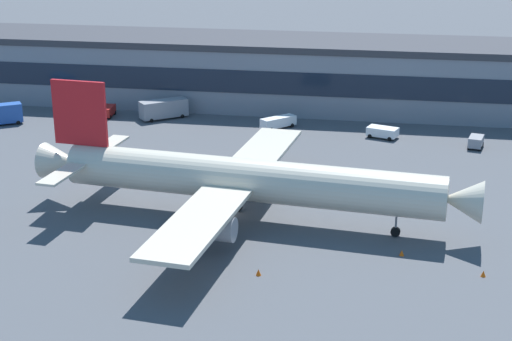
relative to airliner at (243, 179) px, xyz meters
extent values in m
plane|color=#4C4F54|center=(-2.50, 1.69, -5.15)|extent=(600.00, 600.00, 0.00)
cube|color=gray|center=(-2.50, 56.56, 0.53)|extent=(148.52, 18.35, 11.37)
cube|color=#38383D|center=(-2.50, 56.56, 6.81)|extent=(151.49, 18.72, 1.20)
cube|color=#192333|center=(-2.50, 47.34, 1.10)|extent=(145.55, 0.16, 4.09)
cylinder|color=beige|center=(0.91, -0.09, 0.01)|extent=(46.11, 9.75, 5.08)
cone|color=beige|center=(25.22, -2.60, 0.01)|extent=(5.05, 5.27, 4.83)
cone|color=beige|center=(-23.66, 2.44, 0.01)|extent=(6.03, 5.12, 4.57)
cube|color=red|center=(-20.89, 2.15, 6.62)|extent=(7.13, 1.23, 8.13)
cube|color=beige|center=(-19.82, 7.66, 0.78)|extent=(3.32, 9.35, 0.30)
cube|color=beige|center=(-20.97, -3.46, 0.78)|extent=(3.32, 9.35, 0.30)
cube|color=beige|center=(0.24, 12.90, -0.49)|extent=(8.08, 21.13, 0.50)
cube|color=beige|center=(-2.40, -12.68, -0.49)|extent=(8.08, 21.13, 0.50)
cylinder|color=#99999E|center=(0.92, 9.72, -2.29)|extent=(4.46, 3.21, 2.80)
cylinder|color=#99999E|center=(-1.08, -9.70, -2.29)|extent=(4.46, 3.21, 2.80)
cylinder|color=black|center=(18.24, -1.88, -4.60)|extent=(1.15, 0.61, 1.10)
cylinder|color=slate|center=(18.24, -1.88, -3.01)|extent=(0.24, 0.24, 2.62)
cylinder|color=black|center=(-1.13, 2.42, -4.60)|extent=(1.15, 0.61, 1.10)
cylinder|color=slate|center=(-1.13, 2.42, -3.01)|extent=(0.24, 0.24, 2.62)
cylinder|color=black|center=(-1.60, -2.13, -4.60)|extent=(1.15, 0.61, 1.10)
cylinder|color=slate|center=(-1.60, -2.13, -3.01)|extent=(0.24, 0.24, 2.62)
cube|color=#2651A5|center=(-48.68, 34.71, -3.20)|extent=(6.29, 5.41, 3.20)
cylinder|color=black|center=(-46.34, 35.03, -4.80)|extent=(0.75, 0.65, 0.70)
cylinder|color=black|center=(-47.58, 36.80, -4.80)|extent=(0.75, 0.65, 0.70)
cube|color=white|center=(-1.77, 40.53, -4.00)|extent=(5.85, 6.03, 1.60)
cube|color=black|center=(-0.56, 41.81, -3.68)|extent=(2.88, 2.89, 0.40)
cylinder|color=black|center=(-0.88, 42.78, -4.80)|extent=(0.70, 0.71, 0.70)
cylinder|color=black|center=(0.43, 41.54, -4.80)|extent=(0.70, 0.71, 0.70)
cylinder|color=black|center=(-3.96, 39.52, -4.80)|extent=(0.70, 0.71, 0.70)
cylinder|color=black|center=(-2.65, 38.28, -4.80)|extent=(0.70, 0.71, 0.70)
cube|color=white|center=(15.78, 37.92, -4.10)|extent=(5.38, 4.00, 1.40)
cube|color=black|center=(14.53, 38.34, -3.82)|extent=(2.36, 2.80, 0.35)
cylinder|color=black|center=(13.82, 37.35, -4.80)|extent=(0.76, 0.51, 0.70)
cylinder|color=black|center=(14.57, 39.57, -4.80)|extent=(0.76, 0.51, 0.70)
cylinder|color=black|center=(17.00, 36.27, -4.80)|extent=(0.76, 0.51, 0.70)
cylinder|color=black|center=(17.75, 38.49, -4.80)|extent=(0.76, 0.51, 0.70)
cube|color=red|center=(-32.93, 42.71, -4.05)|extent=(2.19, 4.52, 1.50)
cube|color=black|center=(-33.01, 43.91, -3.75)|extent=(1.85, 1.65, 0.38)
cylinder|color=black|center=(-33.89, 44.19, -4.80)|extent=(0.35, 0.72, 0.70)
cylinder|color=black|center=(-32.18, 44.30, -4.80)|extent=(0.35, 0.72, 0.70)
cylinder|color=black|center=(-33.68, 41.11, -4.80)|extent=(0.35, 0.72, 0.70)
cylinder|color=black|center=(-31.98, 41.23, -4.80)|extent=(0.35, 0.72, 0.70)
cube|color=gray|center=(30.27, 34.87, -4.05)|extent=(2.73, 3.95, 1.50)
cube|color=black|center=(30.05, 33.91, -3.75)|extent=(2.07, 1.63, 0.38)
cylinder|color=black|center=(30.87, 33.45, -4.80)|extent=(0.44, 0.75, 0.70)
cylinder|color=black|center=(29.11, 33.84, -4.80)|extent=(0.44, 0.75, 0.70)
cylinder|color=black|center=(31.42, 35.91, -4.80)|extent=(0.44, 0.75, 0.70)
cylinder|color=black|center=(29.66, 36.30, -4.80)|extent=(0.44, 0.75, 0.70)
cube|color=gray|center=(-22.65, 43.21, -3.30)|extent=(8.26, 7.51, 3.00)
cube|color=black|center=(-24.43, 41.74, -2.70)|extent=(3.91, 3.86, 0.75)
cylinder|color=black|center=(-24.11, 40.36, -4.80)|extent=(0.73, 0.68, 0.70)
cylinder|color=black|center=(-25.72, 42.31, -4.80)|extent=(0.73, 0.68, 0.70)
cylinder|color=black|center=(-19.58, 44.11, -4.80)|extent=(0.73, 0.68, 0.70)
cylinder|color=black|center=(-21.19, 46.05, -4.80)|extent=(0.73, 0.68, 0.70)
cone|color=#F2590C|center=(-3.24, -13.55, -4.78)|extent=(0.59, 0.59, 0.74)
cone|color=#F2590C|center=(4.43, -14.46, -4.80)|extent=(0.56, 0.56, 0.70)
cone|color=#F2590C|center=(18.97, -7.03, -4.82)|extent=(0.54, 0.54, 0.67)
cone|color=#F2590C|center=(27.23, -10.69, -4.82)|extent=(0.54, 0.54, 0.67)
camera|label=1|loc=(16.92, -86.17, 31.39)|focal=54.98mm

